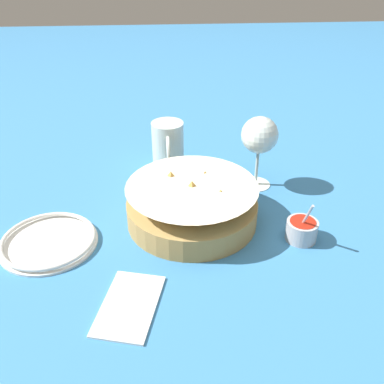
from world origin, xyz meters
name	(u,v)px	position (x,y,z in m)	size (l,w,h in m)	color
ground_plane	(191,210)	(0.00, 0.00, 0.00)	(4.00, 4.00, 0.00)	teal
food_basket	(192,205)	(0.04, 0.00, 0.04)	(0.26, 0.26, 0.09)	#B2894C
sauce_cup	(302,229)	(0.11, 0.20, 0.02)	(0.06, 0.06, 0.10)	#B7B7BC
wine_glass	(260,137)	(-0.09, 0.16, 0.12)	(0.08, 0.08, 0.16)	silver
beer_mug	(168,147)	(-0.19, -0.04, 0.05)	(0.12, 0.08, 0.11)	silver
side_plate	(49,241)	(0.09, -0.27, 0.01)	(0.18, 0.18, 0.01)	white
napkin	(129,304)	(0.26, -0.11, 0.00)	(0.16, 0.12, 0.01)	white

